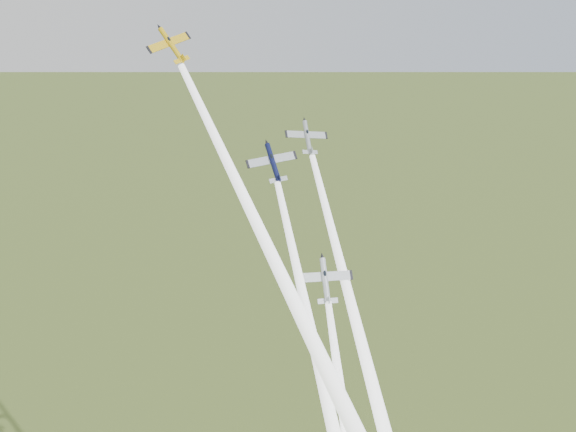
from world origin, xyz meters
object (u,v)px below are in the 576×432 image
Objects in this scene: plane_silver_right at (307,137)px; plane_navy at (273,163)px; plane_yellow at (171,45)px; plane_silver_low at (325,280)px.

plane_navy is at bearing -148.47° from plane_silver_right.
plane_silver_right is (22.36, 2.89, -15.21)m from plane_yellow.
plane_yellow reaches higher than plane_silver_low.
plane_yellow is 27.20m from plane_silver_right.
plane_yellow is at bearing -166.90° from plane_silver_right.
plane_yellow reaches higher than plane_navy.
plane_silver_right is (7.91, 3.82, 2.31)m from plane_navy.
plane_navy is 1.09× the size of plane_silver_right.
plane_silver_low is at bearing -102.97° from plane_silver_right.
plane_navy reaches higher than plane_silver_low.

